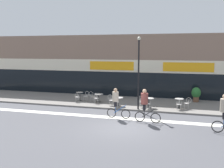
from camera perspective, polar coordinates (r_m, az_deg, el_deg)
ground_plane at (r=16.09m, az=2.47°, el=-9.56°), size 120.00×120.00×0.00m
sidewalk_slab at (r=22.97m, az=6.75°, el=-4.24°), size 40.00×5.50×0.12m
storefront_facade at (r=27.21m, az=8.48°, el=3.97°), size 40.00×4.06×6.17m
bike_lane_stripe at (r=18.14m, az=4.11°, el=-7.59°), size 36.00×0.70×0.01m
bistro_table_0 at (r=23.85m, az=-7.00°, el=-2.34°), size 0.60×0.60×0.78m
bistro_table_1 at (r=23.10m, az=-2.92°, el=-2.66°), size 0.79×0.79×0.72m
bistro_table_2 at (r=21.50m, az=1.38°, el=-3.46°), size 0.80×0.80×0.70m
bistro_table_3 at (r=21.05m, az=8.04°, el=-3.63°), size 0.78×0.78×0.78m
bistro_table_4 at (r=21.26m, az=14.42°, el=-3.70°), size 0.69×0.69×0.78m
cafe_chair_0_near at (r=23.29m, az=-7.60°, el=-2.65°), size 0.40×0.58×0.90m
cafe_chair_0_side at (r=23.61m, az=-5.62°, el=-2.48°), size 0.60×0.45×0.90m
cafe_chair_1_near at (r=22.52m, az=-3.44°, el=-2.94°), size 0.41×0.58×0.90m
cafe_chair_1_side at (r=23.32m, az=-4.36°, el=-2.59°), size 0.59×0.44×0.90m
cafe_chair_2_near at (r=20.91m, az=0.92°, el=-3.75°), size 0.45×0.60×0.90m
cafe_chair_2_side at (r=21.67m, az=-0.22°, el=-3.35°), size 0.60×0.45×0.90m
cafe_chair_3_near at (r=20.45m, az=7.82°, el=-4.08°), size 0.44×0.59×0.90m
cafe_chair_3_side at (r=21.15m, az=6.36°, el=-3.66°), size 0.58×0.42×0.90m
cafe_chair_4_near at (r=20.65m, az=14.39°, el=-4.13°), size 0.45×0.60×0.90m
cafe_chair_4_side at (r=21.25m, az=16.11°, el=-3.86°), size 0.58×0.42×0.90m
planter_pot at (r=24.29m, az=17.84°, el=-2.03°), size 0.80×0.80×1.30m
lamp_post at (r=20.08m, az=5.82°, el=3.44°), size 0.26×0.26×5.56m
cyclist_0 at (r=17.17m, az=7.22°, el=-4.05°), size 1.72×0.53×2.19m
cyclist_2 at (r=18.09m, az=0.93°, el=-3.66°), size 1.70×0.51×2.09m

